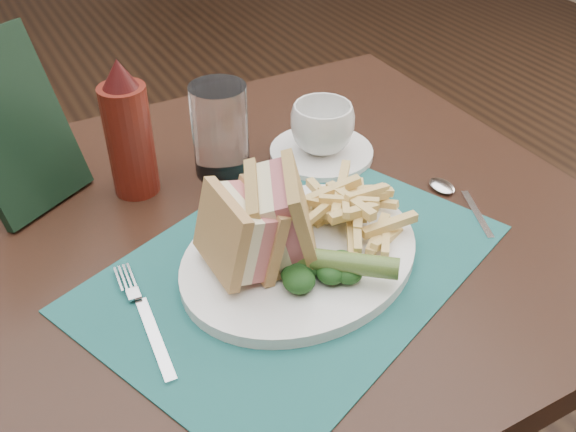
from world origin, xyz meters
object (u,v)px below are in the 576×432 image
at_px(plate, 300,256).
at_px(check_presenter, 14,126).
at_px(sandwich_half_b, 262,215).
at_px(sandwich_half_a, 222,238).
at_px(coffee_cup, 322,128).
at_px(ketchup_bottle, 128,128).
at_px(saucer, 321,152).
at_px(table_main, 252,412).
at_px(drinking_glass, 220,131).
at_px(placemat, 294,266).

bearing_deg(plate, check_presenter, 114.09).
xyz_separation_m(plate, sandwich_half_b, (-0.04, 0.02, 0.06)).
distance_m(sandwich_half_a, coffee_cup, 0.30).
xyz_separation_m(plate, sandwich_half_a, (-0.09, 0.01, 0.06)).
relative_size(coffee_cup, ketchup_bottle, 0.49).
xyz_separation_m(plate, coffee_cup, (0.14, 0.19, 0.04)).
bearing_deg(sandwich_half_a, saucer, 37.10).
bearing_deg(check_presenter, coffee_cup, -43.73).
bearing_deg(ketchup_bottle, check_presenter, 160.54).
bearing_deg(ketchup_bottle, sandwich_half_a, -83.26).
distance_m(plate, saucer, 0.24).
height_order(sandwich_half_b, saucer, sandwich_half_b).
bearing_deg(check_presenter, plate, -79.60).
bearing_deg(sandwich_half_a, ketchup_bottle, 96.02).
bearing_deg(plate, coffee_cup, 35.96).
relative_size(sandwich_half_a, coffee_cup, 1.06).
bearing_deg(plate, sandwich_half_a, 157.64).
xyz_separation_m(table_main, drinking_glass, (0.03, 0.13, 0.44)).
bearing_deg(coffee_cup, ketchup_bottle, 170.38).
distance_m(plate, check_presenter, 0.39).
distance_m(drinking_glass, ketchup_bottle, 0.12).
bearing_deg(sandwich_half_b, saucer, 67.60).
relative_size(drinking_glass, ketchup_bottle, 0.70).
height_order(placemat, sandwich_half_a, sandwich_half_a).
relative_size(plate, coffee_cup, 3.32).
xyz_separation_m(placemat, saucer, (0.16, 0.20, 0.00)).
height_order(sandwich_half_b, coffee_cup, sandwich_half_b).
bearing_deg(ketchup_bottle, drinking_glass, -7.01).
relative_size(plate, sandwich_half_b, 2.87).
relative_size(placemat, sandwich_half_a, 4.79).
xyz_separation_m(coffee_cup, drinking_glass, (-0.14, 0.03, 0.02)).
xyz_separation_m(placemat, ketchup_bottle, (-0.11, 0.24, 0.09)).
xyz_separation_m(plate, check_presenter, (-0.25, 0.28, 0.10)).
relative_size(table_main, drinking_glass, 6.92).
bearing_deg(placemat, sandwich_half_b, 139.41).
bearing_deg(sandwich_half_a, coffee_cup, 37.10).
bearing_deg(saucer, ketchup_bottle, 170.38).
xyz_separation_m(saucer, drinking_glass, (-0.14, 0.03, 0.06)).
bearing_deg(sandwich_half_b, ketchup_bottle, 134.53).
height_order(sandwich_half_a, coffee_cup, sandwich_half_a).
relative_size(table_main, sandwich_half_a, 9.43).
xyz_separation_m(drinking_glass, ketchup_bottle, (-0.12, 0.01, 0.03)).
relative_size(plate, sandwich_half_a, 3.14).
height_order(placemat, check_presenter, check_presenter).
height_order(placemat, saucer, saucer).
relative_size(table_main, plate, 3.00).
bearing_deg(ketchup_bottle, plate, -63.28).
distance_m(table_main, ketchup_bottle, 0.50).
relative_size(placemat, coffee_cup, 5.06).
xyz_separation_m(table_main, sandwich_half_b, (-0.01, -0.07, 0.44)).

